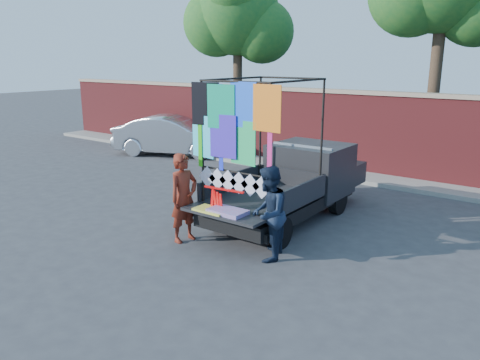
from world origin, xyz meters
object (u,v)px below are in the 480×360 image
Objects in this scene: pickup_truck at (299,181)px; woman at (184,198)px; sedan at (173,136)px; man at (268,214)px.

pickup_truck is 2.83× the size of woman.
man is at bearing -148.83° from sedan.
pickup_truck is 2.98m from woman.
pickup_truck reaches higher than woman.
sedan is at bearing 155.80° from pickup_truck.
pickup_truck reaches higher than man.
woman is at bearing -157.16° from sedan.
pickup_truck is 8.01m from sedan.
sedan is at bearing 53.62° from woman.
sedan is 8.77m from woman.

